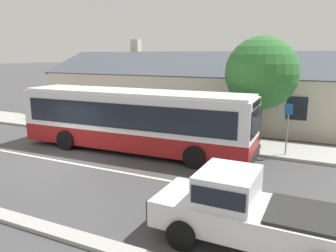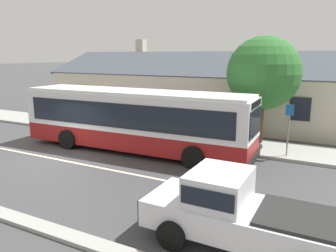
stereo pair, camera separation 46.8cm
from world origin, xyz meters
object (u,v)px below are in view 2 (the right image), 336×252
bench_by_building (62,117)px  bike_rack (38,111)px  pickup_truck_white (239,211)px  transit_bus (134,119)px  street_tree_primary (264,76)px  bus_stop_sign (289,124)px

bench_by_building → bike_rack: bench_by_building is taller
pickup_truck_white → bench_by_building: (-14.84, 8.84, -0.37)m
transit_bus → street_tree_primary: 7.01m
pickup_truck_white → bike_rack: (-17.47, 9.10, -0.25)m
bench_by_building → bike_rack: 2.64m
pickup_truck_white → street_tree_primary: size_ratio=0.91×
bus_stop_sign → bench_by_building: bearing=176.8°
transit_bus → bench_by_building: size_ratio=7.41×
bench_by_building → transit_bus: bearing=-20.4°
pickup_truck_white → street_tree_primary: bearing=98.7°
street_tree_primary → bike_rack: bearing=-177.3°
bike_rack → street_tree_primary: bearing=2.7°
pickup_truck_white → bench_by_building: size_ratio=3.21×
bus_stop_sign → bike_rack: 17.60m
bus_stop_sign → bike_rack: bus_stop_sign is taller
transit_bus → pickup_truck_white: (6.92, -5.90, -0.70)m
bike_rack → pickup_truck_white: bearing=-27.5°
pickup_truck_white → bike_rack: size_ratio=4.47×
bus_stop_sign → pickup_truck_white: bearing=-90.5°
bench_by_building → street_tree_primary: (13.33, 1.03, 3.10)m
bike_rack → transit_bus: bearing=-16.9°
transit_bus → pickup_truck_white: 9.12m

